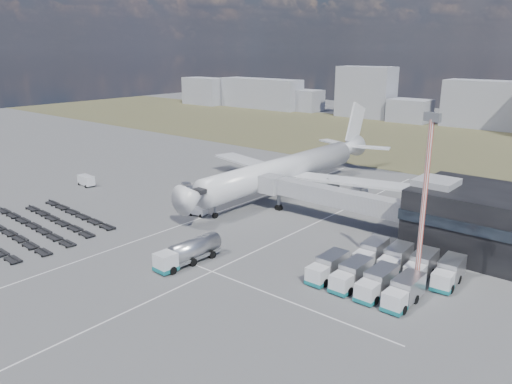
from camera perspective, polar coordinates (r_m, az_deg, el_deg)
The scene contains 15 objects.
ground at distance 88.23m, azimuth -8.79°, elevation -4.43°, with size 420.00×420.00×0.00m, color #565659.
grass_strip at distance 178.22m, azimuth 18.78°, elevation 5.39°, with size 420.00×90.00×0.01m, color brown.
lane_markings at distance 83.60m, azimuth -2.77°, elevation -5.43°, with size 47.12×110.00×0.01m.
jet_bridge at distance 91.55m, azimuth 7.45°, elevation -0.27°, with size 30.30×3.80×7.05m.
airliner at distance 109.68m, azimuth 3.83°, elevation 2.72°, with size 51.59×64.53×17.62m.
skyline at distance 211.63m, azimuth 26.68°, elevation 8.53°, with size 308.04×22.89×23.51m.
fuel_tanker at distance 74.66m, azimuth -7.76°, elevation -6.82°, with size 3.24×11.13×3.56m.
pushback_tug at distance 95.46m, azimuth -6.60°, elevation -2.26°, with size 3.32×1.87×1.49m, color silver.
utility_van at distance 121.49m, azimuth -18.83°, elevation 1.22°, with size 4.60×2.08×2.43m, color silver.
catering_truck at distance 106.81m, azimuth 11.66°, elevation -0.19°, with size 2.92×5.68×2.50m.
service_trucks_near at distance 67.69m, azimuth 12.21°, elevation -9.69°, with size 13.72×7.61×3.04m.
service_trucks_far at distance 74.07m, azimuth 16.99°, elevation -7.71°, with size 14.20×8.40×3.06m.
uld_row at distance 106.73m, azimuth -7.02°, elevation -0.09°, with size 12.76×6.45×1.81m.
baggage_dollies at distance 97.21m, azimuth -24.37°, elevation -3.54°, with size 29.46×20.10×0.75m.
floodlight_mast at distance 65.78m, azimuth 18.61°, elevation -1.53°, with size 2.23×1.80×23.37m.
Camera 1 is at (62.63, -53.99, 30.77)m, focal length 35.00 mm.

